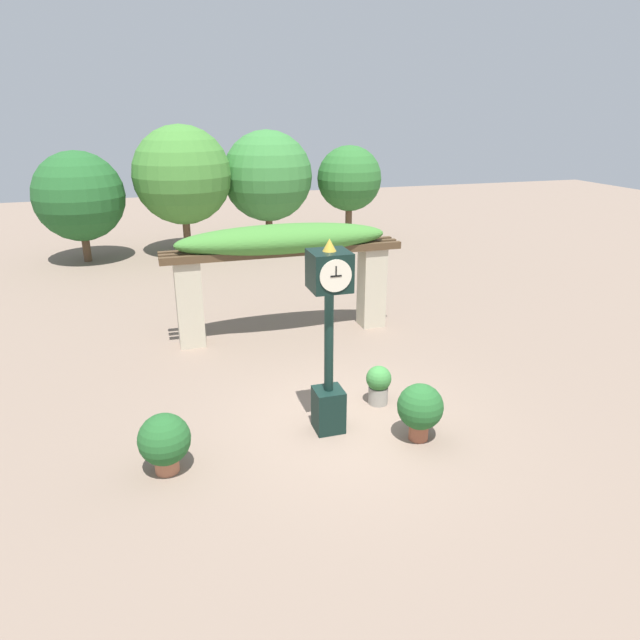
{
  "coord_description": "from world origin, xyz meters",
  "views": [
    {
      "loc": [
        -3.04,
        -8.39,
        5.25
      ],
      "look_at": [
        -0.35,
        0.38,
        1.86
      ],
      "focal_mm": 32.0,
      "sensor_mm": 36.0,
      "label": 1
    }
  ],
  "objects_px": {
    "potted_plant_near_left": "(420,408)",
    "potted_plant_near_right": "(379,383)",
    "potted_plant_far_left": "(164,441)",
    "pedestal_clock": "(329,331)"
  },
  "relations": [
    {
      "from": "potted_plant_near_left",
      "to": "potted_plant_near_right",
      "type": "height_order",
      "value": "potted_plant_near_left"
    },
    {
      "from": "potted_plant_near_left",
      "to": "potted_plant_far_left",
      "type": "height_order",
      "value": "potted_plant_near_left"
    },
    {
      "from": "pedestal_clock",
      "to": "potted_plant_near_left",
      "type": "height_order",
      "value": "pedestal_clock"
    },
    {
      "from": "pedestal_clock",
      "to": "potted_plant_near_right",
      "type": "height_order",
      "value": "pedestal_clock"
    },
    {
      "from": "potted_plant_near_right",
      "to": "potted_plant_far_left",
      "type": "height_order",
      "value": "potted_plant_far_left"
    },
    {
      "from": "potted_plant_near_left",
      "to": "potted_plant_near_right",
      "type": "bearing_deg",
      "value": 97.24
    },
    {
      "from": "pedestal_clock",
      "to": "potted_plant_near_right",
      "type": "bearing_deg",
      "value": 27.55
    },
    {
      "from": "potted_plant_near_right",
      "to": "potted_plant_far_left",
      "type": "xyz_separation_m",
      "value": [
        -3.95,
        -1.07,
        0.12
      ]
    },
    {
      "from": "potted_plant_near_left",
      "to": "potted_plant_far_left",
      "type": "bearing_deg",
      "value": 175.9
    },
    {
      "from": "potted_plant_near_right",
      "to": "potted_plant_far_left",
      "type": "distance_m",
      "value": 4.09
    }
  ]
}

